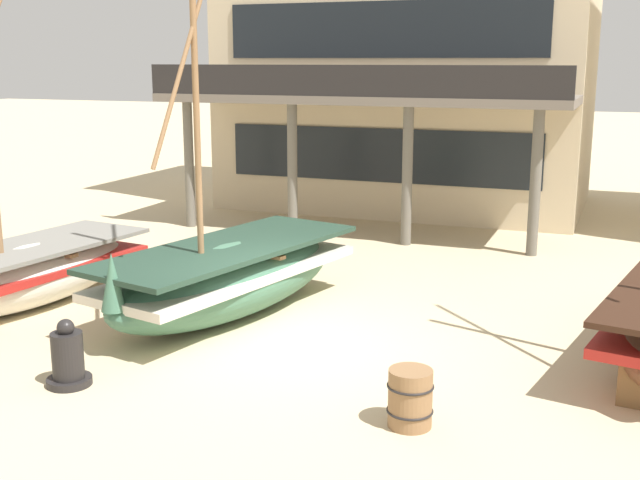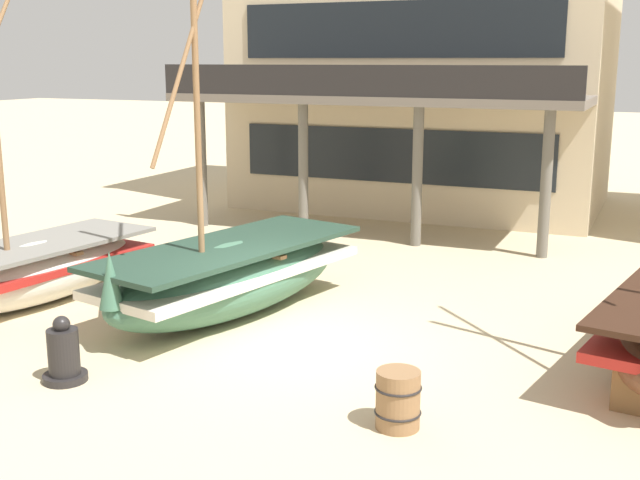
{
  "view_description": "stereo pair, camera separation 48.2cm",
  "coord_description": "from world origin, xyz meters",
  "px_view_note": "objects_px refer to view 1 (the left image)",
  "views": [
    {
      "loc": [
        4.52,
        -10.56,
        4.21
      ],
      "look_at": [
        0.0,
        1.0,
        1.4
      ],
      "focal_mm": 44.87,
      "sensor_mm": 36.0,
      "label": 1
    },
    {
      "loc": [
        4.97,
        -10.38,
        4.21
      ],
      "look_at": [
        0.0,
        1.0,
        1.4
      ],
      "focal_mm": 44.87,
      "sensor_mm": 36.0,
      "label": 2
    }
  ],
  "objects_px": {
    "capstan_winch": "(68,359)",
    "wooden_barrel": "(410,398)",
    "harbor_building_main": "(412,34)",
    "fishing_boat_centre_large": "(228,276)",
    "fishing_boat_near_left": "(29,272)"
  },
  "relations": [
    {
      "from": "capstan_winch",
      "to": "harbor_building_main",
      "type": "height_order",
      "value": "harbor_building_main"
    },
    {
      "from": "fishing_boat_near_left",
      "to": "harbor_building_main",
      "type": "height_order",
      "value": "harbor_building_main"
    },
    {
      "from": "fishing_boat_centre_large",
      "to": "harbor_building_main",
      "type": "bearing_deg",
      "value": 90.22
    },
    {
      "from": "fishing_boat_centre_large",
      "to": "wooden_barrel",
      "type": "height_order",
      "value": "fishing_boat_centre_large"
    },
    {
      "from": "fishing_boat_near_left",
      "to": "wooden_barrel",
      "type": "bearing_deg",
      "value": -16.49
    },
    {
      "from": "fishing_boat_near_left",
      "to": "capstan_winch",
      "type": "distance_m",
      "value": 3.97
    },
    {
      "from": "fishing_boat_centre_large",
      "to": "capstan_winch",
      "type": "bearing_deg",
      "value": -99.47
    },
    {
      "from": "fishing_boat_near_left",
      "to": "fishing_boat_centre_large",
      "type": "bearing_deg",
      "value": 12.14
    },
    {
      "from": "wooden_barrel",
      "to": "harbor_building_main",
      "type": "height_order",
      "value": "harbor_building_main"
    },
    {
      "from": "wooden_barrel",
      "to": "fishing_boat_near_left",
      "type": "bearing_deg",
      "value": 163.51
    },
    {
      "from": "fishing_boat_near_left",
      "to": "harbor_building_main",
      "type": "xyz_separation_m",
      "value": [
        3.46,
        12.42,
        4.33
      ]
    },
    {
      "from": "fishing_boat_centre_large",
      "to": "fishing_boat_near_left",
      "type": "bearing_deg",
      "value": -167.86
    },
    {
      "from": "capstan_winch",
      "to": "wooden_barrel",
      "type": "height_order",
      "value": "capstan_winch"
    },
    {
      "from": "capstan_winch",
      "to": "wooden_barrel",
      "type": "distance_m",
      "value": 4.54
    },
    {
      "from": "fishing_boat_centre_large",
      "to": "capstan_winch",
      "type": "xyz_separation_m",
      "value": [
        -0.57,
        -3.42,
        -0.32
      ]
    }
  ]
}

